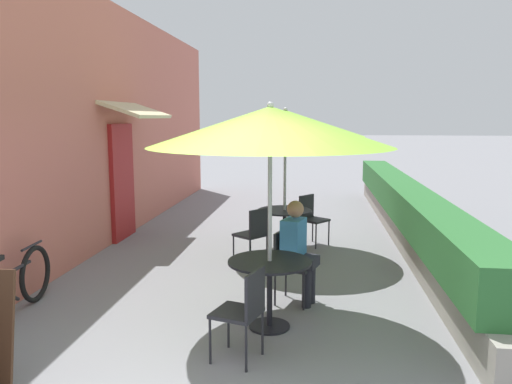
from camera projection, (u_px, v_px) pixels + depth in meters
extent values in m
cube|color=#C66B5B|center=(124.00, 123.00, 9.55)|extent=(0.24, 11.70, 4.20)
cube|color=maroon|center=(122.00, 182.00, 9.11)|extent=(0.08, 0.96, 2.10)
cube|color=beige|center=(136.00, 110.00, 8.88)|extent=(0.78, 1.80, 0.30)
cube|color=gray|center=(404.00, 227.00, 9.11)|extent=(0.44, 10.70, 0.45)
cube|color=#2D6B33|center=(405.00, 200.00, 9.04)|extent=(0.60, 10.16, 0.56)
cylinder|color=black|center=(269.00, 326.00, 5.32)|extent=(0.44, 0.44, 0.02)
cylinder|color=black|center=(270.00, 294.00, 5.27)|extent=(0.06, 0.06, 0.71)
cylinder|color=black|center=(270.00, 262.00, 5.22)|extent=(0.88, 0.88, 0.02)
cylinder|color=#B7B7BC|center=(270.00, 223.00, 5.15)|extent=(0.04, 0.04, 2.28)
cone|color=#8CD138|center=(270.00, 127.00, 5.01)|extent=(2.49, 2.49, 0.41)
sphere|color=#B7B7BC|center=(270.00, 105.00, 4.98)|extent=(0.07, 0.07, 0.07)
cube|color=#232328|center=(237.00, 313.00, 4.55)|extent=(0.50, 0.50, 0.04)
cube|color=#232328|center=(255.00, 294.00, 4.45)|extent=(0.14, 0.37, 0.42)
cylinder|color=#232328|center=(228.00, 325.00, 4.82)|extent=(0.02, 0.02, 0.45)
cylinder|color=#232328|center=(210.00, 340.00, 4.50)|extent=(0.02, 0.02, 0.45)
cylinder|color=#232328|center=(262.00, 332.00, 4.68)|extent=(0.02, 0.02, 0.45)
cylinder|color=#232328|center=(246.00, 348.00, 4.35)|extent=(0.02, 0.02, 0.45)
cube|color=#232328|center=(295.00, 267.00, 5.96)|extent=(0.50, 0.50, 0.04)
cube|color=#232328|center=(280.00, 248.00, 6.00)|extent=(0.14, 0.37, 0.42)
cylinder|color=#232328|center=(304.00, 292.00, 5.76)|extent=(0.02, 0.02, 0.45)
cylinder|color=#232328|center=(313.00, 282.00, 6.08)|extent=(0.02, 0.02, 0.45)
cylinder|color=#232328|center=(275.00, 287.00, 5.90)|extent=(0.02, 0.02, 0.45)
cylinder|color=#232328|center=(286.00, 278.00, 6.23)|extent=(0.02, 0.02, 0.45)
cylinder|color=#23232D|center=(307.00, 288.00, 5.85)|extent=(0.11, 0.11, 0.47)
cylinder|color=#23232D|center=(311.00, 284.00, 5.99)|extent=(0.11, 0.11, 0.47)
cube|color=#23232D|center=(302.00, 261.00, 5.91)|extent=(0.43, 0.39, 0.12)
cube|color=teal|center=(293.00, 240.00, 5.92)|extent=(0.31, 0.39, 0.50)
sphere|color=#A87556|center=(295.00, 209.00, 5.86)|extent=(0.20, 0.20, 0.20)
cylinder|color=black|center=(284.00, 253.00, 8.18)|extent=(0.44, 0.44, 0.02)
cylinder|color=black|center=(284.00, 232.00, 8.13)|extent=(0.06, 0.06, 0.71)
cylinder|color=black|center=(285.00, 211.00, 8.07)|extent=(0.88, 0.88, 0.02)
cylinder|color=#B7B7BC|center=(285.00, 185.00, 8.01)|extent=(0.04, 0.04, 2.28)
cone|color=#8CD138|center=(285.00, 123.00, 7.87)|extent=(2.49, 2.49, 0.41)
sphere|color=#B7B7BC|center=(285.00, 109.00, 7.83)|extent=(0.07, 0.07, 0.07)
cube|color=#232328|center=(250.00, 235.00, 7.57)|extent=(0.56, 0.56, 0.04)
cube|color=#232328|center=(259.00, 223.00, 7.41)|extent=(0.26, 0.32, 0.42)
cylinder|color=#232328|center=(250.00, 245.00, 7.86)|extent=(0.02, 0.02, 0.45)
cylinder|color=#232328|center=(234.00, 249.00, 7.61)|extent=(0.02, 0.02, 0.45)
cylinder|color=#232328|center=(267.00, 249.00, 7.60)|extent=(0.02, 0.02, 0.45)
cylinder|color=#232328|center=(250.00, 254.00, 7.35)|extent=(0.02, 0.02, 0.45)
cube|color=#232328|center=(314.00, 220.00, 8.66)|extent=(0.56, 0.56, 0.04)
cube|color=#232328|center=(306.00, 207.00, 8.76)|extent=(0.26, 0.32, 0.42)
cylinder|color=#232328|center=(316.00, 236.00, 8.44)|extent=(0.02, 0.02, 0.45)
cylinder|color=#232328|center=(329.00, 233.00, 8.69)|extent=(0.02, 0.02, 0.45)
cylinder|color=#232328|center=(300.00, 233.00, 8.69)|extent=(0.02, 0.02, 0.45)
cylinder|color=#232328|center=(313.00, 229.00, 8.94)|extent=(0.02, 0.02, 0.45)
torus|color=black|center=(35.00, 274.00, 6.03)|extent=(0.10, 0.69, 0.69)
cylinder|color=black|center=(11.00, 272.00, 5.48)|extent=(0.09, 0.82, 0.04)
cylinder|color=black|center=(3.00, 293.00, 5.33)|extent=(0.08, 0.60, 0.39)
cylinder|color=black|center=(32.00, 246.00, 5.93)|extent=(0.06, 0.46, 0.03)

